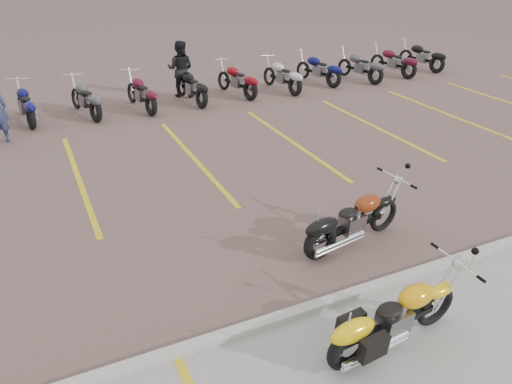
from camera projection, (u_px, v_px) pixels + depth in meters
ground at (267, 239)px, 8.89m from camera, size 100.00×100.00×0.00m
curb at (328, 302)px, 7.26m from camera, size 60.00×0.18×0.12m
parking_stripes at (194, 159)px, 12.12m from camera, size 38.00×5.50×0.01m
yellow_cruiser at (391, 320)px, 6.37m from camera, size 2.15×0.39×0.88m
flame_cruiser at (350, 223)px, 8.52m from camera, size 2.15×0.51×0.89m
person_b at (181, 69)px, 16.48m from camera, size 1.13×1.06×1.84m
bg_bike_row at (189, 85)px, 16.11m from camera, size 20.83×2.09×1.10m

